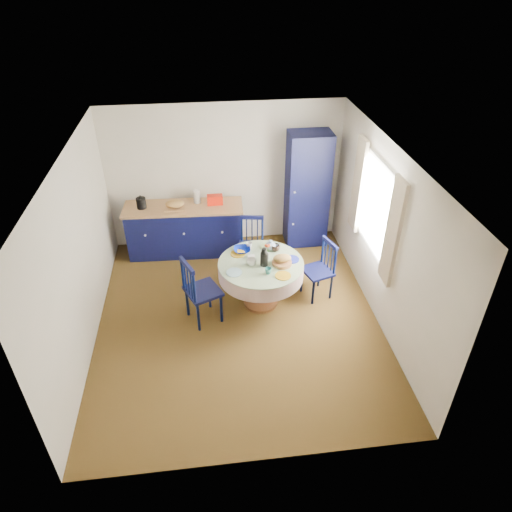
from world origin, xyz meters
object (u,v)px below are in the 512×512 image
(mug_b, at_px, (268,271))
(chair_left, at_px, (200,290))
(pantry_cabinet, at_px, (307,190))
(mug_a, at_px, (251,262))
(mug_d, at_px, (249,245))
(cobalt_bowl, at_px, (242,250))
(mug_c, at_px, (275,248))
(chair_right, at_px, (320,269))
(dining_table, at_px, (261,270))
(kitchen_counter, at_px, (185,229))
(chair_far, at_px, (252,245))

(mug_b, bearing_deg, chair_left, 179.02)
(pantry_cabinet, xyz_separation_m, chair_left, (-1.92, -1.95, -0.49))
(chair_left, distance_m, mug_b, 0.99)
(mug_a, relative_size, mug_d, 1.40)
(mug_a, bearing_deg, pantry_cabinet, 55.92)
(mug_a, height_order, cobalt_bowl, mug_a)
(pantry_cabinet, relative_size, cobalt_bowl, 8.21)
(chair_left, distance_m, mug_c, 1.29)
(chair_right, xyz_separation_m, mug_b, (-0.85, -0.38, 0.32))
(chair_right, relative_size, mug_a, 6.94)
(dining_table, height_order, chair_right, dining_table)
(mug_d, bearing_deg, kitchen_counter, 129.89)
(chair_left, bearing_deg, mug_b, -114.99)
(kitchen_counter, distance_m, pantry_cabinet, 2.22)
(chair_left, xyz_separation_m, cobalt_bowl, (0.65, 0.57, 0.25))
(chair_left, xyz_separation_m, chair_right, (1.80, 0.37, -0.06))
(mug_c, bearing_deg, chair_left, -154.91)
(mug_b, bearing_deg, chair_right, 24.47)
(mug_b, distance_m, cobalt_bowl, 0.66)
(kitchen_counter, relative_size, dining_table, 1.64)
(pantry_cabinet, height_order, mug_a, pantry_cabinet)
(kitchen_counter, xyz_separation_m, chair_far, (1.08, -0.68, 0.01))
(kitchen_counter, distance_m, chair_left, 1.87)
(mug_b, distance_m, mug_c, 0.58)
(mug_d, bearing_deg, dining_table, -72.48)
(mug_c, distance_m, mug_d, 0.40)
(kitchen_counter, height_order, mug_b, kitchen_counter)
(pantry_cabinet, bearing_deg, mug_c, -118.94)
(mug_c, bearing_deg, chair_far, 114.15)
(chair_right, bearing_deg, dining_table, -101.09)
(cobalt_bowl, bearing_deg, mug_c, -4.19)
(mug_c, bearing_deg, dining_table, -131.24)
(chair_far, relative_size, cobalt_bowl, 3.77)
(kitchen_counter, height_order, mug_a, kitchen_counter)
(mug_b, bearing_deg, mug_a, 131.46)
(mug_d, bearing_deg, chair_right, -16.14)
(pantry_cabinet, bearing_deg, chair_far, -143.87)
(mug_c, distance_m, cobalt_bowl, 0.50)
(mug_a, bearing_deg, mug_d, 87.57)
(mug_d, bearing_deg, cobalt_bowl, -141.26)
(mug_b, xyz_separation_m, cobalt_bowl, (-0.31, 0.59, -0.01))
(mug_b, height_order, cobalt_bowl, mug_b)
(dining_table, xyz_separation_m, mug_b, (0.06, -0.27, 0.16))
(chair_left, xyz_separation_m, mug_c, (1.15, 0.54, 0.27))
(dining_table, distance_m, mug_a, 0.23)
(mug_d, bearing_deg, chair_far, 79.59)
(chair_left, xyz_separation_m, mug_a, (0.75, 0.22, 0.27))
(dining_table, bearing_deg, mug_a, -166.20)
(pantry_cabinet, height_order, mug_c, pantry_cabinet)
(chair_left, height_order, mug_c, chair_left)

